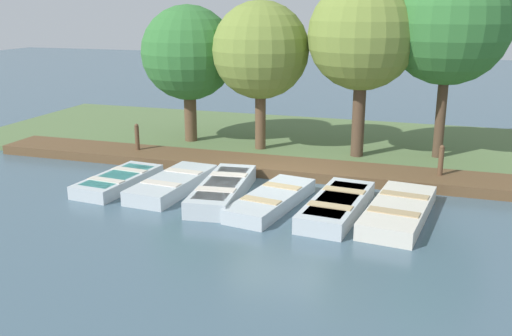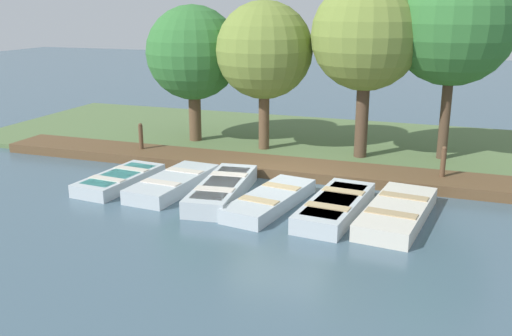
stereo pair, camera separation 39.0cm
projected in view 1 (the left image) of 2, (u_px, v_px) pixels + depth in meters
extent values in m
plane|color=#425B6B|center=(281.00, 188.00, 14.95)|extent=(80.00, 80.00, 0.00)
cube|color=#567042|center=(319.00, 142.00, 19.50)|extent=(8.00, 24.00, 0.14)
cube|color=brown|center=(294.00, 168.00, 16.18)|extent=(1.54, 18.79, 0.28)
cube|color=#B2BCC1|center=(119.00, 181.00, 14.94)|extent=(2.74, 1.33, 0.33)
cube|color=teal|center=(118.00, 176.00, 14.90)|extent=(2.24, 1.05, 0.03)
cube|color=beige|center=(106.00, 180.00, 14.45)|extent=(0.36, 1.01, 0.03)
cube|color=beige|center=(129.00, 170.00, 15.34)|extent=(0.36, 1.01, 0.03)
cube|color=#B2BCC1|center=(173.00, 184.00, 14.65)|extent=(3.07, 1.32, 0.36)
cube|color=teal|center=(173.00, 178.00, 14.60)|extent=(2.51, 1.04, 0.03)
cube|color=beige|center=(161.00, 183.00, 14.09)|extent=(0.38, 1.03, 0.03)
cube|color=beige|center=(183.00, 171.00, 15.10)|extent=(0.38, 1.03, 0.03)
cube|color=#B2BCC1|center=(223.00, 190.00, 14.10)|extent=(3.40, 1.36, 0.41)
cube|color=beige|center=(222.00, 183.00, 14.05)|extent=(2.78, 1.07, 0.03)
cube|color=beige|center=(216.00, 189.00, 13.45)|extent=(0.43, 0.96, 0.03)
cube|color=beige|center=(229.00, 174.00, 14.63)|extent=(0.43, 0.96, 0.03)
cube|color=#B2BCC1|center=(272.00, 200.00, 13.49)|extent=(3.19, 1.49, 0.34)
cube|color=#4C709E|center=(272.00, 194.00, 13.45)|extent=(2.61, 1.19, 0.03)
cube|color=tan|center=(261.00, 200.00, 12.94)|extent=(0.45, 0.96, 0.03)
cube|color=tan|center=(282.00, 186.00, 13.94)|extent=(0.45, 0.96, 0.03)
cube|color=#B2BCC1|center=(337.00, 206.00, 13.02)|extent=(3.20, 1.36, 0.38)
cube|color=#4C709E|center=(337.00, 199.00, 12.97)|extent=(2.62, 1.07, 0.03)
cube|color=tan|center=(330.00, 206.00, 12.45)|extent=(0.41, 1.00, 0.03)
cube|color=tan|center=(344.00, 190.00, 13.49)|extent=(0.41, 1.00, 0.03)
cube|color=beige|center=(399.00, 211.00, 12.73)|extent=(3.37, 1.56, 0.36)
cube|color=beige|center=(399.00, 204.00, 12.68)|extent=(2.76, 1.23, 0.03)
cube|color=tan|center=(394.00, 212.00, 12.13)|extent=(0.45, 1.11, 0.03)
cube|color=tan|center=(405.00, 195.00, 13.21)|extent=(0.45, 1.11, 0.03)
cylinder|color=brown|center=(137.00, 142.00, 17.65)|extent=(0.13, 0.13, 1.01)
sphere|color=brown|center=(136.00, 126.00, 17.51)|extent=(0.12, 0.12, 0.12)
cylinder|color=brown|center=(440.00, 167.00, 15.02)|extent=(0.13, 0.13, 1.01)
sphere|color=brown|center=(442.00, 147.00, 14.87)|extent=(0.12, 0.12, 0.12)
cylinder|color=brown|center=(190.00, 112.00, 19.21)|extent=(0.41, 0.41, 2.25)
sphere|color=#337033|center=(188.00, 53.00, 18.67)|extent=(3.08, 3.08, 3.08)
cylinder|color=brown|center=(260.00, 116.00, 18.11)|extent=(0.34, 0.34, 2.44)
sphere|color=olive|center=(261.00, 50.00, 17.55)|extent=(3.00, 3.00, 3.00)
cylinder|color=#4C3828|center=(359.00, 114.00, 17.16)|extent=(0.38, 0.38, 2.89)
sphere|color=olive|center=(363.00, 35.00, 16.52)|extent=(3.20, 3.20, 3.20)
cylinder|color=#4C3828|center=(441.00, 111.00, 17.01)|extent=(0.30, 0.30, 3.14)
sphere|color=#337033|center=(449.00, 22.00, 16.30)|extent=(3.58, 3.58, 3.58)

